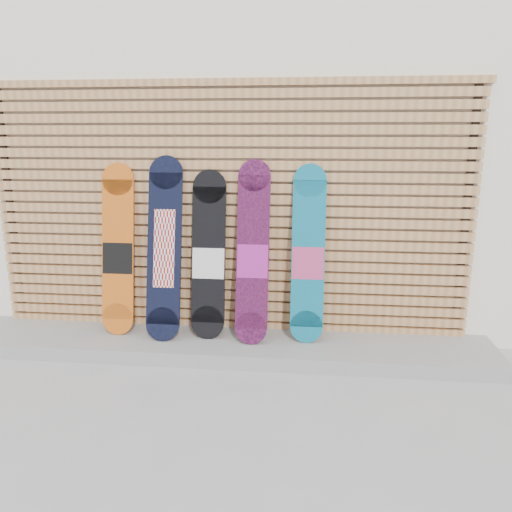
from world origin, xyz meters
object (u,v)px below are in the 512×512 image
object	(u,v)px
snowboard_0	(118,251)
snowboard_4	(308,255)
snowboard_3	(253,253)
snowboard_1	(164,248)
snowboard_2	(209,256)

from	to	relation	value
snowboard_0	snowboard_4	xyz separation A→B (m)	(1.66, -0.00, 0.00)
snowboard_0	snowboard_3	xyz separation A→B (m)	(1.20, -0.04, 0.02)
snowboard_3	snowboard_4	world-z (taller)	snowboard_3
snowboard_1	snowboard_2	distance (m)	0.38
snowboard_0	snowboard_3	world-z (taller)	snowboard_3
snowboard_1	snowboard_3	xyz separation A→B (m)	(0.76, 0.00, -0.02)
snowboard_0	snowboard_3	size ratio (longest dim) A/B	0.97
snowboard_2	snowboard_4	world-z (taller)	snowboard_4
snowboard_4	snowboard_3	bearing A→B (deg)	-174.69
snowboard_2	snowboard_1	bearing A→B (deg)	-173.37
snowboard_0	snowboard_4	world-z (taller)	snowboard_4
snowboard_0	snowboard_1	distance (m)	0.44
snowboard_4	snowboard_1	bearing A→B (deg)	-177.82
snowboard_1	snowboard_4	size ratio (longest dim) A/B	1.04
snowboard_2	snowboard_4	distance (m)	0.85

